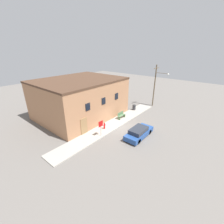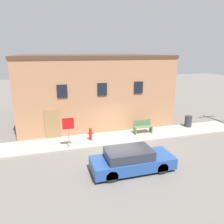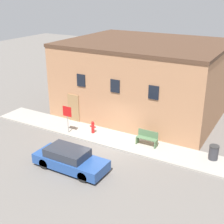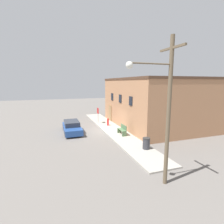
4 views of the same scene
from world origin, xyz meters
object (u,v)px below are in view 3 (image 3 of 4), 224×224
at_px(stop_sign, 67,114).
at_px(trash_bin, 214,152).
at_px(fire_hydrant, 93,127).
at_px(bench, 147,138).
at_px(parked_car, 70,159).

xyz_separation_m(stop_sign, trash_bin, (9.72, 1.36, -0.93)).
relative_size(fire_hydrant, stop_sign, 0.45).
distance_m(bench, trash_bin, 4.17).
xyz_separation_m(stop_sign, parked_car, (2.85, -3.57, -0.89)).
relative_size(bench, parked_car, 0.32).
bearing_deg(trash_bin, fire_hydrant, -176.34).
bearing_deg(parked_car, trash_bin, 35.66).
relative_size(stop_sign, trash_bin, 2.21).
relative_size(fire_hydrant, parked_car, 0.21).
bearing_deg(stop_sign, fire_hydrant, 28.51).
distance_m(bench, parked_car, 5.36).
height_order(bench, trash_bin, bench).
height_order(stop_sign, bench, stop_sign).
bearing_deg(bench, trash_bin, 4.10).
bearing_deg(trash_bin, bench, -175.90).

